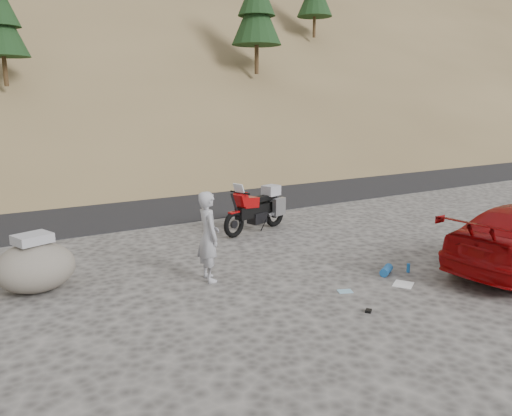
# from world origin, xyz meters

# --- Properties ---
(ground) EXTENTS (140.00, 140.00, 0.00)m
(ground) POSITION_xyz_m (0.00, 0.00, 0.00)
(ground) COLOR #403D3B
(ground) RESTS_ON ground
(road) EXTENTS (120.00, 7.00, 0.05)m
(road) POSITION_xyz_m (0.00, 9.00, 0.00)
(road) COLOR black
(road) RESTS_ON ground
(hillside) EXTENTS (120.00, 73.00, 46.72)m
(hillside) POSITION_xyz_m (-0.05, 40.88, 11.08)
(hillside) COLOR brown
(hillside) RESTS_ON ground
(motorcycle) EXTENTS (2.41, 1.15, 1.48)m
(motorcycle) POSITION_xyz_m (1.18, 3.60, 0.63)
(motorcycle) COLOR black
(motorcycle) RESTS_ON ground
(man) EXTENTS (0.53, 0.73, 1.85)m
(man) POSITION_xyz_m (-1.76, 0.68, 0.00)
(man) COLOR #9C9BA1
(man) RESTS_ON ground
(boulder) EXTENTS (1.64, 1.45, 1.14)m
(boulder) POSITION_xyz_m (-4.90, 1.83, 0.50)
(boulder) COLOR #5D5850
(boulder) RESTS_ON ground
(gear_white_cloth) EXTENTS (0.54, 0.52, 0.01)m
(gear_white_cloth) POSITION_xyz_m (1.45, -1.58, 0.01)
(gear_white_cloth) COLOR white
(gear_white_cloth) RESTS_ON ground
(gear_blue_mat) EXTENTS (0.48, 0.39, 0.18)m
(gear_blue_mat) POSITION_xyz_m (1.61, -0.96, 0.09)
(gear_blue_mat) COLOR #1A59A0
(gear_blue_mat) RESTS_ON ground
(gear_bottle) EXTENTS (0.07, 0.07, 0.19)m
(gear_bottle) POSITION_xyz_m (2.11, -1.11, 0.10)
(gear_bottle) COLOR #1A59A0
(gear_bottle) RESTS_ON ground
(gear_funnel) EXTENTS (0.17, 0.17, 0.20)m
(gear_funnel) POSITION_xyz_m (3.49, -1.17, 0.10)
(gear_funnel) COLOR #B1270B
(gear_funnel) RESTS_ON ground
(gear_glove_b) EXTENTS (0.16, 0.16, 0.04)m
(gear_glove_b) POSITION_xyz_m (-0.09, -2.22, 0.02)
(gear_glove_b) COLOR black
(gear_glove_b) RESTS_ON ground
(gear_blue_cloth) EXTENTS (0.33, 0.29, 0.01)m
(gear_blue_cloth) POSITION_xyz_m (0.20, -1.27, 0.01)
(gear_blue_cloth) COLOR #7EAAC2
(gear_blue_cloth) RESTS_ON ground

